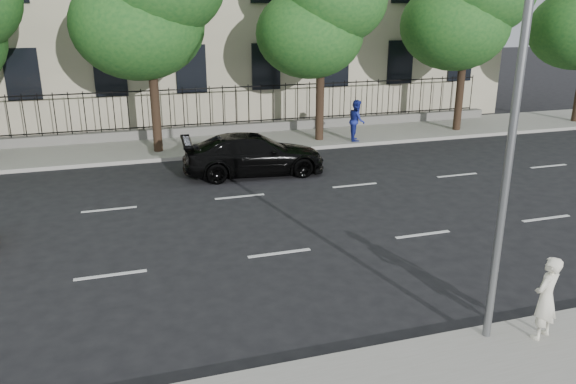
% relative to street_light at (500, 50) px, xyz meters
% --- Properties ---
extents(ground, '(120.00, 120.00, 0.00)m').
position_rel_street_light_xyz_m(ground, '(-2.50, 1.77, -5.15)').
color(ground, black).
rests_on(ground, ground).
extents(far_sidewalk, '(60.00, 4.00, 0.15)m').
position_rel_street_light_xyz_m(far_sidewalk, '(-2.50, 15.77, -5.07)').
color(far_sidewalk, gray).
rests_on(far_sidewalk, ground).
extents(lane_markings, '(49.60, 4.62, 0.01)m').
position_rel_street_light_xyz_m(lane_markings, '(-2.50, 6.52, -5.14)').
color(lane_markings, silver).
rests_on(lane_markings, ground).
extents(iron_fence, '(30.00, 0.50, 2.20)m').
position_rel_street_light_xyz_m(iron_fence, '(-2.50, 17.47, -4.50)').
color(iron_fence, slate).
rests_on(iron_fence, far_sidewalk).
extents(street_light, '(0.25, 3.32, 8.05)m').
position_rel_street_light_xyz_m(street_light, '(0.00, 0.00, 0.00)').
color(street_light, slate).
rests_on(street_light, near_sidewalk).
extents(tree_d, '(5.34, 4.94, 8.84)m').
position_rel_street_light_xyz_m(tree_d, '(2.54, 15.13, 0.69)').
color(tree_d, '#382619').
rests_on(tree_d, far_sidewalk).
extents(black_sedan, '(5.20, 2.37, 1.47)m').
position_rel_street_light_xyz_m(black_sedan, '(-1.44, 11.11, -4.41)').
color(black_sedan, black).
rests_on(black_sedan, ground).
extents(woman_near, '(0.67, 0.56, 1.57)m').
position_rel_street_light_xyz_m(woman_near, '(0.89, -0.87, -4.21)').
color(woman_near, white).
rests_on(woman_near, near_sidewalk).
extents(pedestrian_far, '(0.91, 1.03, 1.78)m').
position_rel_street_light_xyz_m(pedestrian_far, '(3.99, 14.31, -4.11)').
color(pedestrian_far, navy).
rests_on(pedestrian_far, far_sidewalk).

